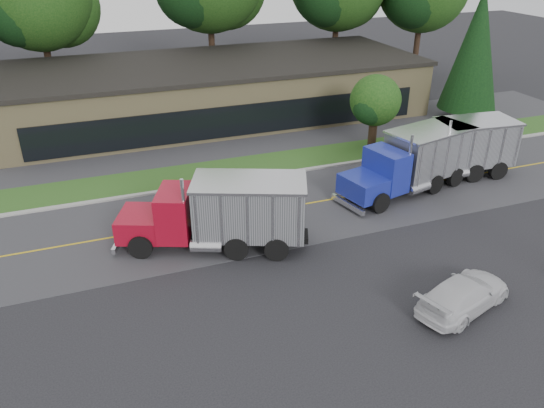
{
  "coord_description": "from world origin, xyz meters",
  "views": [
    {
      "loc": [
        -8.12,
        -14.35,
        13.15
      ],
      "look_at": [
        -0.42,
        6.36,
        1.8
      ],
      "focal_mm": 35.0,
      "sensor_mm": 36.0,
      "label": 1
    }
  ],
  "objects_px": {
    "dump_truck_red": "(224,212)",
    "dump_truck_maroon": "(458,147)",
    "dump_truck_blue": "(414,160)",
    "rally_car": "(464,294)"
  },
  "relations": [
    {
      "from": "dump_truck_red",
      "to": "dump_truck_maroon",
      "type": "height_order",
      "value": "same"
    },
    {
      "from": "dump_truck_red",
      "to": "dump_truck_blue",
      "type": "height_order",
      "value": "same"
    },
    {
      "from": "rally_car",
      "to": "dump_truck_red",
      "type": "bearing_deg",
      "value": 25.51
    },
    {
      "from": "dump_truck_blue",
      "to": "dump_truck_maroon",
      "type": "height_order",
      "value": "same"
    },
    {
      "from": "dump_truck_red",
      "to": "rally_car",
      "type": "distance_m",
      "value": 10.78
    },
    {
      "from": "dump_truck_maroon",
      "to": "rally_car",
      "type": "bearing_deg",
      "value": 60.07
    },
    {
      "from": "dump_truck_red",
      "to": "rally_car",
      "type": "relative_size",
      "value": 1.96
    },
    {
      "from": "dump_truck_blue",
      "to": "rally_car",
      "type": "relative_size",
      "value": 1.91
    },
    {
      "from": "dump_truck_red",
      "to": "dump_truck_blue",
      "type": "bearing_deg",
      "value": -146.92
    },
    {
      "from": "dump_truck_red",
      "to": "rally_car",
      "type": "bearing_deg",
      "value": 155.95
    }
  ]
}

